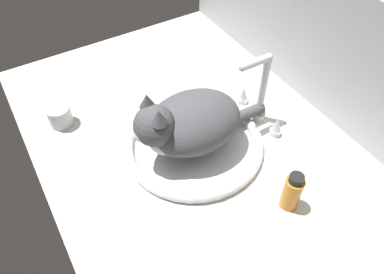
% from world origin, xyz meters
% --- Properties ---
extents(countertop, '(1.15, 0.77, 0.03)m').
position_xyz_m(countertop, '(0.00, 0.00, 0.01)').
color(countertop, silver).
rests_on(countertop, ground).
extents(backsplash_wall, '(1.15, 0.02, 0.40)m').
position_xyz_m(backsplash_wall, '(0.00, 0.40, 0.20)').
color(backsplash_wall, '#B2B7BC').
rests_on(backsplash_wall, ground).
extents(sink_basin, '(0.37, 0.37, 0.03)m').
position_xyz_m(sink_basin, '(0.02, -0.00, 0.04)').
color(sink_basin, white).
rests_on(sink_basin, countertop).
extents(faucet, '(0.19, 0.11, 0.22)m').
position_xyz_m(faucet, '(0.02, 0.21, 0.12)').
color(faucet, silver).
rests_on(faucet, countertop).
extents(cat, '(0.20, 0.38, 0.18)m').
position_xyz_m(cat, '(0.02, -0.02, 0.13)').
color(cat, '#4C4C51').
rests_on(cat, sink_basin).
extents(metal_jar, '(0.07, 0.07, 0.06)m').
position_xyz_m(metal_jar, '(-0.24, -0.28, 0.06)').
color(metal_jar, '#B2B5BA').
rests_on(metal_jar, countertop).
extents(amber_bottle, '(0.04, 0.04, 0.11)m').
position_xyz_m(amber_bottle, '(0.29, 0.10, 0.08)').
color(amber_bottle, '#C67A23').
rests_on(amber_bottle, countertop).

